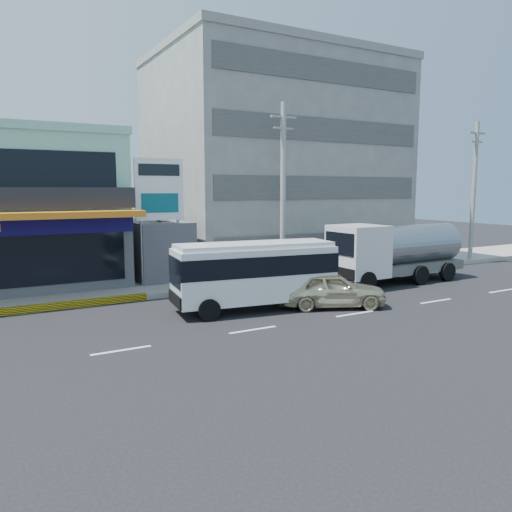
{
  "coord_description": "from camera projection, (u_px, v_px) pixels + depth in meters",
  "views": [
    {
      "loc": [
        -8.91,
        -16.12,
        5.32
      ],
      "look_at": [
        2.43,
        4.09,
        2.2
      ],
      "focal_mm": 35.0,
      "sensor_mm": 36.0,
      "label": 1
    }
  ],
  "objects": [
    {
      "name": "ground",
      "position": [
        253.0,
        330.0,
        18.96
      ],
      "size": [
        120.0,
        120.0,
        0.0
      ],
      "primitive_type": "plane",
      "color": "black",
      "rests_on": "ground"
    },
    {
      "name": "sidewalk",
      "position": [
        249.0,
        277.0,
        29.58
      ],
      "size": [
        70.0,
        5.0,
        0.3
      ],
      "primitive_type": "cube",
      "color": "gray",
      "rests_on": "ground"
    },
    {
      "name": "concrete_building",
      "position": [
        274.0,
        165.0,
        35.84
      ],
      "size": [
        16.0,
        12.0,
        14.0
      ],
      "primitive_type": "cube",
      "color": "gray",
      "rests_on": "ground"
    },
    {
      "name": "gap_structure",
      "position": [
        154.0,
        251.0,
        29.1
      ],
      "size": [
        3.0,
        6.0,
        3.5
      ],
      "primitive_type": "cube",
      "color": "#4D4E53",
      "rests_on": "ground"
    },
    {
      "name": "satellite_dish",
      "position": [
        158.0,
        220.0,
        27.99
      ],
      "size": [
        1.5,
        1.5,
        0.15
      ],
      "primitive_type": "cylinder",
      "color": "slate",
      "rests_on": "gap_structure"
    },
    {
      "name": "billboard",
      "position": [
        159.0,
        197.0,
        26.01
      ],
      "size": [
        2.6,
        0.18,
        6.9
      ],
      "color": "gray",
      "rests_on": "ground"
    },
    {
      "name": "utility_pole_near",
      "position": [
        283.0,
        192.0,
        27.58
      ],
      "size": [
        1.6,
        0.3,
        10.0
      ],
      "color": "#999993",
      "rests_on": "ground"
    },
    {
      "name": "utility_pole_far",
      "position": [
        474.0,
        191.0,
        35.34
      ],
      "size": [
        1.6,
        0.3,
        10.0
      ],
      "color": "#999993",
      "rests_on": "ground"
    },
    {
      "name": "minibus",
      "position": [
        255.0,
        270.0,
        21.93
      ],
      "size": [
        7.38,
        3.24,
        2.99
      ],
      "color": "silver",
      "rests_on": "ground"
    },
    {
      "name": "sedan",
      "position": [
        331.0,
        289.0,
        22.51
      ],
      "size": [
        5.22,
        3.76,
        1.65
      ],
      "primitive_type": "imported",
      "rotation": [
        0.0,
        0.0,
        1.15
      ],
      "color": "beige",
      "rests_on": "ground"
    },
    {
      "name": "tanker_truck",
      "position": [
        393.0,
        251.0,
        28.3
      ],
      "size": [
        8.64,
        2.94,
        3.38
      ],
      "color": "silver",
      "rests_on": "ground"
    }
  ]
}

